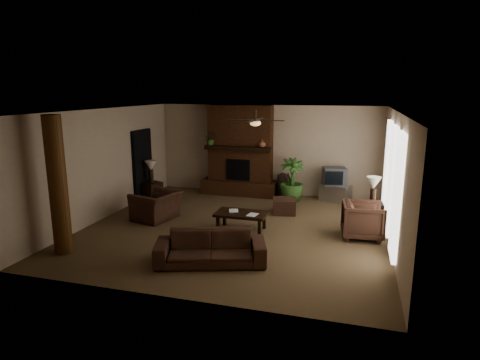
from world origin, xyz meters
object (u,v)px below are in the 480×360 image
(armchair_left, at_px, (156,201))
(coffee_table, at_px, (241,215))
(side_table_left, at_px, (151,191))
(armchair_right, at_px, (363,219))
(log_column, at_px, (58,186))
(tv_stand, at_px, (335,193))
(lamp_right, at_px, (374,185))
(ottoman, at_px, (284,206))
(floor_vase, at_px, (282,184))
(lamp_left, at_px, (151,167))
(sofa, at_px, (210,243))
(side_table_right, at_px, (371,213))
(floor_plant, at_px, (292,189))

(armchair_left, height_order, coffee_table, armchair_left)
(side_table_left, bearing_deg, armchair_right, -14.51)
(log_column, relative_size, tv_stand, 3.29)
(lamp_right, bearing_deg, log_column, -149.52)
(armchair_right, relative_size, ottoman, 1.49)
(floor_vase, xyz_separation_m, lamp_right, (2.57, -1.96, 0.57))
(side_table_left, xyz_separation_m, lamp_left, (0.00, 0.03, 0.73))
(sofa, bearing_deg, lamp_left, 112.68)
(side_table_left, xyz_separation_m, side_table_right, (6.30, -0.53, 0.00))
(tv_stand, bearing_deg, side_table_left, -143.42)
(coffee_table, relative_size, floor_plant, 0.94)
(side_table_left, distance_m, lamp_left, 0.73)
(tv_stand, xyz_separation_m, floor_plant, (-1.26, -0.34, 0.11))
(tv_stand, height_order, lamp_right, lamp_right)
(armchair_left, relative_size, ottoman, 1.82)
(log_column, relative_size, lamp_right, 4.31)
(coffee_table, bearing_deg, log_column, -143.57)
(floor_vase, height_order, side_table_right, floor_vase)
(sofa, relative_size, floor_plant, 1.64)
(ottoman, relative_size, lamp_right, 0.92)
(armchair_right, height_order, floor_vase, armchair_right)
(floor_vase, xyz_separation_m, side_table_right, (2.57, -1.94, -0.16))
(log_column, height_order, armchair_left, log_column)
(ottoman, height_order, side_table_left, side_table_left)
(armchair_right, height_order, ottoman, armchair_right)
(floor_vase, bearing_deg, lamp_left, -159.56)
(coffee_table, bearing_deg, armchair_left, 174.96)
(armchair_left, relative_size, side_table_left, 1.99)
(side_table_left, bearing_deg, coffee_table, -28.83)
(ottoman, relative_size, floor_vase, 0.78)
(log_column, relative_size, ottoman, 4.67)
(armchair_right, distance_m, lamp_left, 6.31)
(sofa, distance_m, floor_vase, 5.23)
(side_table_right, bearing_deg, floor_vase, 142.90)
(armchair_right, xyz_separation_m, floor_vase, (-2.35, 2.99, -0.01))
(tv_stand, relative_size, side_table_right, 1.55)
(log_column, distance_m, sofa, 3.24)
(sofa, relative_size, lamp_left, 3.22)
(ottoman, distance_m, side_table_left, 4.08)
(ottoman, bearing_deg, side_table_right, -7.87)
(tv_stand, height_order, floor_plant, floor_plant)
(armchair_left, distance_m, coffee_table, 2.32)
(ottoman, relative_size, floor_plant, 0.47)
(log_column, distance_m, side_table_right, 7.17)
(armchair_left, bearing_deg, armchair_right, 104.59)
(side_table_left, relative_size, lamp_right, 0.85)
(armchair_right, distance_m, side_table_right, 1.08)
(sofa, height_order, coffee_table, sofa)
(lamp_left, relative_size, side_table_right, 1.18)
(side_table_right, bearing_deg, floor_plant, 144.33)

